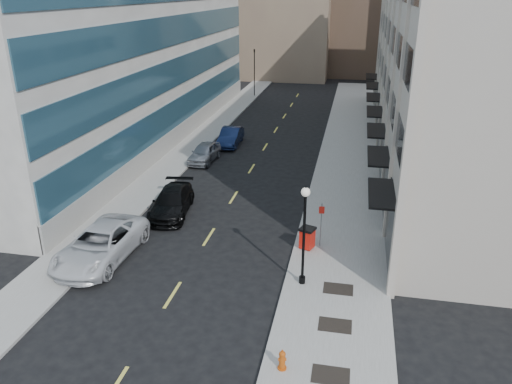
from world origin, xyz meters
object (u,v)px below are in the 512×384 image
at_px(fire_hydrant, 282,360).
at_px(trash_bin, 307,237).
at_px(car_black_pickup, 172,202).
at_px(traffic_signal, 254,52).
at_px(car_blue_sedan, 231,137).
at_px(car_silver_sedan, 204,153).
at_px(car_white_van, 101,244).
at_px(lamppost, 304,227).
at_px(sign_post, 321,219).
at_px(urn_planter, 377,189).

height_order(fire_hydrant, trash_bin, trash_bin).
height_order(car_black_pickup, trash_bin, car_black_pickup).
height_order(traffic_signal, fire_hydrant, traffic_signal).
relative_size(car_blue_sedan, fire_hydrant, 5.60).
distance_m(car_silver_sedan, trash_bin, 16.73).
xyz_separation_m(car_white_van, fire_hydrant, (10.59, -6.43, -0.33)).
relative_size(car_silver_sedan, car_blue_sedan, 0.94).
bearing_deg(car_blue_sedan, trash_bin, -66.38).
distance_m(lamppost, sign_post, 4.14).
height_order(car_silver_sedan, fire_hydrant, car_silver_sedan).
relative_size(car_white_van, car_blue_sedan, 1.35).
relative_size(traffic_signal, car_blue_sedan, 1.47).
xyz_separation_m(car_black_pickup, fire_hydrant, (8.99, -12.68, -0.22)).
height_order(traffic_signal, urn_planter, traffic_signal).
height_order(sign_post, urn_planter, sign_post).
distance_m(traffic_signal, car_black_pickup, 37.71).
relative_size(car_silver_sedan, trash_bin, 3.63).
bearing_deg(car_silver_sedan, fire_hydrant, -63.43).
xyz_separation_m(car_black_pickup, lamppost, (9.06, -6.68, 2.34)).
relative_size(car_white_van, car_silver_sedan, 1.44).
height_order(car_silver_sedan, urn_planter, car_silver_sedan).
bearing_deg(car_white_van, car_blue_sedan, 88.19).
distance_m(traffic_signal, car_blue_sedan, 22.71).
relative_size(fire_hydrant, sign_post, 0.33).
height_order(traffic_signal, car_blue_sedan, traffic_signal).
bearing_deg(trash_bin, urn_planter, 84.86).
distance_m(fire_hydrant, trash_bin, 9.52).
bearing_deg(urn_planter, traffic_signal, 115.17).
distance_m(traffic_signal, fire_hydrant, 51.52).
xyz_separation_m(lamppost, urn_planter, (3.74, 11.87, -2.45)).
bearing_deg(car_black_pickup, trash_bin, -27.15).
bearing_deg(fire_hydrant, sign_post, 70.21).
relative_size(traffic_signal, sign_post, 2.73).
height_order(traffic_signal, lamppost, traffic_signal).
relative_size(car_silver_sedan, urn_planter, 5.21).
xyz_separation_m(fire_hydrant, urn_planter, (3.81, 17.88, 0.11)).
height_order(fire_hydrant, sign_post, sign_post).
height_order(car_blue_sedan, sign_post, sign_post).
bearing_deg(car_blue_sedan, urn_planter, -40.42).
bearing_deg(sign_post, car_black_pickup, 157.41).
relative_size(trash_bin, urn_planter, 1.43).
xyz_separation_m(car_silver_sedan, trash_bin, (9.90, -13.48, 0.05)).
bearing_deg(sign_post, car_silver_sedan, 122.57).
relative_size(traffic_signal, lamppost, 1.38).
relative_size(car_black_pickup, trash_bin, 4.40).
bearing_deg(lamppost, car_silver_sedan, 120.57).
xyz_separation_m(traffic_signal, sign_post, (11.90, -40.11, -3.93)).
bearing_deg(car_black_pickup, car_silver_sedan, 87.83).
bearing_deg(car_silver_sedan, car_blue_sedan, 81.88).
relative_size(car_blue_sedan, urn_planter, 5.56).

